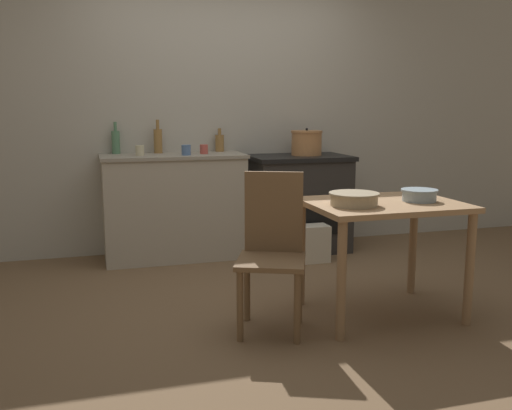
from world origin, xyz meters
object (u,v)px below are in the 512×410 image
chair (272,248)px  cup_center_right (204,149)px  bottle_mid_left (158,140)px  cup_center_left (140,150)px  flour_sack (313,243)px  bottle_far_left (116,142)px  bottle_left (220,143)px  stove (298,203)px  cup_center (186,150)px  mixing_bowl_large (354,198)px  stock_pot (307,143)px  work_table (383,220)px  mixing_bowl_small (419,194)px

chair → cup_center_right: bearing=114.5°
bottle_mid_left → cup_center_left: bearing=-131.5°
flour_sack → bottle_far_left: bottle_far_left is taller
bottle_left → bottle_mid_left: size_ratio=0.72×
stove → cup_center: bearing=-175.7°
flour_sack → cup_center_left: 1.70m
stove → bottle_far_left: 1.76m
bottle_mid_left → chair: bearing=-77.7°
bottle_far_left → cup_center_right: bottle_far_left is taller
bottle_left → stove: bearing=-18.6°
mixing_bowl_large → cup_center: (-0.73, 1.76, 0.18)m
stock_pot → work_table: bearing=-95.4°
mixing_bowl_large → bottle_far_left: (-1.31, 2.08, 0.25)m
stock_pot → bottle_mid_left: (-1.35, 0.20, 0.04)m
work_table → mixing_bowl_large: bearing=-163.5°
mixing_bowl_small → bottle_mid_left: 2.47m
stove → bottle_mid_left: bottle_mid_left is taller
flour_sack → bottle_far_left: bearing=156.9°
stock_pot → cup_center: 1.15m
chair → flour_sack: size_ratio=2.95×
work_table → flour_sack: (0.06, 1.32, -0.47)m
work_table → mixing_bowl_large: size_ratio=3.11×
work_table → cup_center_left: bearing=127.6°
bottle_left → cup_center_right: bottle_left is taller
bottle_far_left → cup_center_right: 0.78m
stove → bottle_mid_left: bearing=170.7°
work_table → bottle_far_left: 2.57m
stock_pot → cup_center_right: bearing=179.8°
cup_center → mixing_bowl_large: bearing=-67.3°
stock_pot → cup_center_left: bearing=-179.8°
stock_pot → mixing_bowl_large: bearing=-102.6°
bottle_left → cup_center_left: bearing=-162.9°
stock_pot → bottle_mid_left: bottle_mid_left is taller
bottle_far_left → stock_pot: bearing=-7.8°
stove → mixing_bowl_small: size_ratio=3.93×
cup_center_right → flour_sack: bearing=-27.8°
flour_sack → mixing_bowl_large: size_ratio=1.05×
chair → mixing_bowl_large: size_ratio=3.10×
chair → mixing_bowl_small: bearing=21.0°
stock_pot → mixing_bowl_small: (0.06, -1.81, -0.22)m
bottle_left → bottle_far_left: bearing=179.5°
bottle_mid_left → bottle_left: bearing=2.7°
bottle_far_left → bottle_mid_left: (0.37, -0.04, 0.01)m
cup_center_left → bottle_far_left: bearing=127.6°
chair → cup_center: 1.78m
work_table → mixing_bowl_small: 0.28m
mixing_bowl_small → cup_center_left: 2.42m
chair → cup_center: cup_center is taller
mixing_bowl_large → bottle_mid_left: bearing=114.6°
cup_center_left → bottle_mid_left: bearing=48.5°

